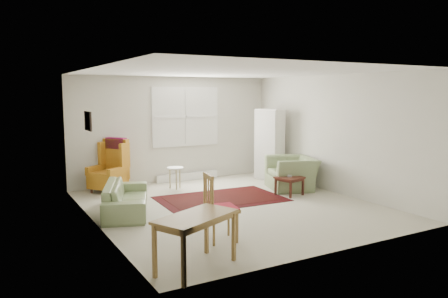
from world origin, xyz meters
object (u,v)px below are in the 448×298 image
armchair (292,170)px  stool (175,178)px  coffee_table (289,186)px  desk (196,242)px  desk_chair (221,207)px  cabinet (270,145)px  wingback_chair (107,165)px  sofa (126,192)px

armchair → stool: armchair is taller
coffee_table → desk: bearing=-143.0°
armchair → desk_chair: 3.78m
cabinet → desk: (-3.97, -4.11, -0.53)m
wingback_chair → coffee_table: bearing=21.4°
stool → wingback_chair: bearing=163.4°
wingback_chair → desk_chair: (0.61, -3.94, -0.08)m
desk_chair → sofa: bearing=28.4°
coffee_table → armchair: bearing=47.8°
coffee_table → desk: desk is taller
wingback_chair → desk: bearing=-36.7°
armchair → desk_chair: size_ratio=1.11×
armchair → coffee_table: 0.67m
cabinet → desk: cabinet is taller
coffee_table → sofa: bearing=173.7°
stool → desk: 4.54m
stool → desk_chair: (-0.78, -3.52, 0.25)m
coffee_table → stool: stool is taller
stool → cabinet: (2.43, -0.15, 0.62)m
wingback_chair → cabinet: size_ratio=0.67×
armchair → stool: 2.59m
wingback_chair → coffee_table: (3.21, -2.15, -0.38)m
cabinet → desk_chair: bearing=-146.4°
armchair → desk: armchair is taller
sofa → armchair: bearing=-68.6°
coffee_table → desk: 4.21m
sofa → coffee_table: 3.37m
wingback_chair → desk_chair: 3.99m
coffee_table → desk: size_ratio=0.46×
sofa → cabinet: 4.17m
armchair → coffee_table: (-0.42, -0.47, -0.23)m
wingback_chair → desk_chair: bearing=-26.0°
sofa → wingback_chair: 1.80m
stool → desk: desk is taller
sofa → wingback_chair: wingback_chair is taller
sofa → desk_chair: 2.29m
sofa → desk: (-0.02, -2.90, -0.03)m
armchair → stool: (-2.25, 1.27, -0.18)m
cabinet → desk_chair: size_ratio=1.76×
sofa → coffee_table: sofa is taller
stool → desk_chair: size_ratio=0.50×
wingback_chair → desk: (-0.15, -4.68, -0.24)m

